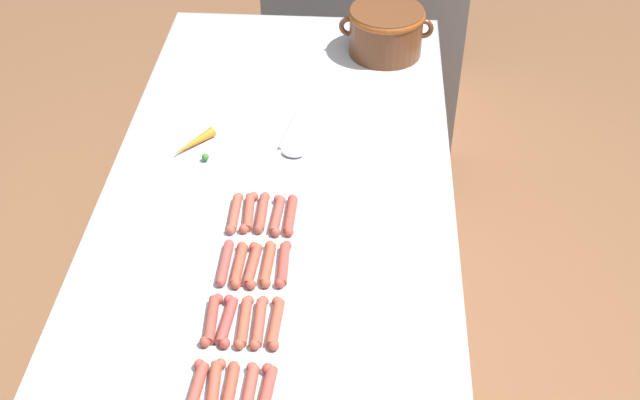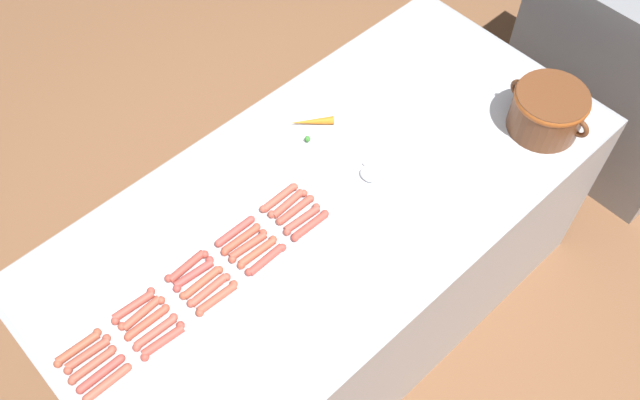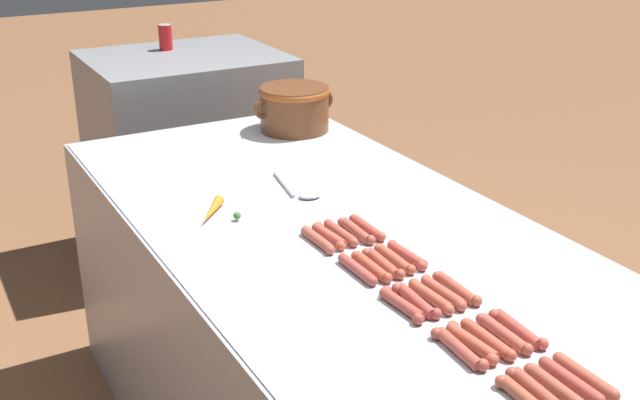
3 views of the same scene
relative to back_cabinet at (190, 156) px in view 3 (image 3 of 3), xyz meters
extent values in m
cube|color=#9EA0A5|center=(-0.23, -1.80, -0.06)|extent=(1.03, 2.15, 0.91)
cube|color=silver|center=(-0.23, -1.80, 0.40)|extent=(1.01, 2.10, 0.00)
cube|color=gray|center=(0.00, 0.00, 0.00)|extent=(0.92, 0.76, 1.03)
sphere|color=#AD5138|center=(-0.33, -2.68, 0.41)|extent=(0.03, 0.03, 0.03)
cylinder|color=#B44B3D|center=(-0.33, -2.55, 0.41)|extent=(0.04, 0.14, 0.03)
sphere|color=#B44B3D|center=(-0.33, -2.62, 0.41)|extent=(0.03, 0.03, 0.03)
sphere|color=#B44B3D|center=(-0.34, -2.48, 0.41)|extent=(0.03, 0.03, 0.03)
cylinder|color=#AC463A|center=(-0.33, -2.34, 0.41)|extent=(0.04, 0.14, 0.03)
sphere|color=#AC463A|center=(-0.34, -2.41, 0.41)|extent=(0.03, 0.03, 0.03)
sphere|color=#AC463A|center=(-0.33, -2.27, 0.41)|extent=(0.03, 0.03, 0.03)
cylinder|color=#B24941|center=(-0.33, -2.14, 0.41)|extent=(0.03, 0.14, 0.03)
sphere|color=#B24941|center=(-0.33, -2.21, 0.41)|extent=(0.03, 0.03, 0.03)
sphere|color=#B24941|center=(-0.33, -2.07, 0.41)|extent=(0.03, 0.03, 0.03)
cylinder|color=#B45340|center=(-0.33, -1.95, 0.41)|extent=(0.03, 0.14, 0.03)
sphere|color=#B45340|center=(-0.33, -2.02, 0.41)|extent=(0.03, 0.03, 0.03)
sphere|color=#B45340|center=(-0.33, -1.88, 0.41)|extent=(0.03, 0.03, 0.03)
cylinder|color=#AB4D3B|center=(-0.29, -2.74, 0.41)|extent=(0.04, 0.14, 0.03)
sphere|color=#AB4D3B|center=(-0.30, -2.67, 0.41)|extent=(0.03, 0.03, 0.03)
cylinder|color=#B4503C|center=(-0.29, -2.55, 0.41)|extent=(0.04, 0.14, 0.03)
sphere|color=#B4503C|center=(-0.30, -2.61, 0.41)|extent=(0.03, 0.03, 0.03)
sphere|color=#B4503C|center=(-0.29, -2.48, 0.41)|extent=(0.03, 0.03, 0.03)
cylinder|color=#B3463F|center=(-0.29, -2.34, 0.41)|extent=(0.04, 0.14, 0.03)
sphere|color=#B3463F|center=(-0.29, -2.41, 0.41)|extent=(0.03, 0.03, 0.03)
sphere|color=#B3463F|center=(-0.30, -2.27, 0.41)|extent=(0.03, 0.03, 0.03)
cylinder|color=#B54E38|center=(-0.29, -2.15, 0.41)|extent=(0.03, 0.14, 0.03)
sphere|color=#B54E38|center=(-0.29, -2.22, 0.41)|extent=(0.03, 0.03, 0.03)
sphere|color=#B54E38|center=(-0.29, -2.08, 0.41)|extent=(0.03, 0.03, 0.03)
cylinder|color=#B5503F|center=(-0.29, -1.94, 0.41)|extent=(0.04, 0.14, 0.03)
sphere|color=#B5503F|center=(-0.30, -2.01, 0.41)|extent=(0.03, 0.03, 0.03)
sphere|color=#B5503F|center=(-0.29, -1.87, 0.41)|extent=(0.03, 0.03, 0.03)
cylinder|color=#AA503D|center=(-0.25, -2.75, 0.41)|extent=(0.03, 0.14, 0.03)
sphere|color=#AA503D|center=(-0.26, -2.68, 0.41)|extent=(0.03, 0.03, 0.03)
cylinder|color=#B94D38|center=(-0.26, -2.55, 0.41)|extent=(0.03, 0.14, 0.03)
sphere|color=#B94D38|center=(-0.26, -2.62, 0.41)|extent=(0.03, 0.03, 0.03)
sphere|color=#B94D38|center=(-0.26, -2.48, 0.41)|extent=(0.03, 0.03, 0.03)
cylinder|color=#AF523A|center=(-0.25, -2.34, 0.41)|extent=(0.03, 0.14, 0.03)
sphere|color=#AF523A|center=(-0.25, -2.41, 0.41)|extent=(0.03, 0.03, 0.03)
sphere|color=#AF523A|center=(-0.25, -2.27, 0.41)|extent=(0.03, 0.03, 0.03)
cylinder|color=#B14E3A|center=(-0.26, -2.15, 0.41)|extent=(0.04, 0.14, 0.03)
sphere|color=#B14E3A|center=(-0.25, -2.22, 0.41)|extent=(0.03, 0.03, 0.03)
sphere|color=#B14E3A|center=(-0.26, -2.08, 0.41)|extent=(0.03, 0.03, 0.03)
cylinder|color=#AC4D3D|center=(-0.26, -1.94, 0.41)|extent=(0.03, 0.14, 0.03)
sphere|color=#AC4D3D|center=(-0.26, -2.01, 0.41)|extent=(0.03, 0.03, 0.03)
sphere|color=#AC4D3D|center=(-0.26, -1.87, 0.41)|extent=(0.03, 0.03, 0.03)
cylinder|color=#B1463D|center=(-0.21, -2.75, 0.41)|extent=(0.03, 0.14, 0.03)
sphere|color=#B1463D|center=(-0.21, -2.82, 0.41)|extent=(0.03, 0.03, 0.03)
sphere|color=#B1463D|center=(-0.21, -2.68, 0.41)|extent=(0.03, 0.03, 0.03)
cylinder|color=#B15041|center=(-0.21, -2.55, 0.41)|extent=(0.03, 0.14, 0.03)
sphere|color=#B15041|center=(-0.21, -2.62, 0.41)|extent=(0.03, 0.03, 0.03)
sphere|color=#B15041|center=(-0.21, -2.48, 0.41)|extent=(0.03, 0.03, 0.03)
cylinder|color=#B6513F|center=(-0.21, -2.34, 0.41)|extent=(0.03, 0.14, 0.03)
sphere|color=#B6513F|center=(-0.22, -2.41, 0.41)|extent=(0.03, 0.03, 0.03)
sphere|color=#B6513F|center=(-0.21, -2.27, 0.41)|extent=(0.03, 0.03, 0.03)
cylinder|color=#B7523A|center=(-0.22, -2.14, 0.41)|extent=(0.03, 0.14, 0.03)
sphere|color=#B7523A|center=(-0.21, -2.21, 0.41)|extent=(0.03, 0.03, 0.03)
sphere|color=#B7523A|center=(-0.22, -2.07, 0.41)|extent=(0.03, 0.03, 0.03)
cylinder|color=#AC4F41|center=(-0.21, -1.95, 0.41)|extent=(0.03, 0.14, 0.03)
sphere|color=#AC4F41|center=(-0.21, -2.02, 0.41)|extent=(0.03, 0.03, 0.03)
sphere|color=#AC4F41|center=(-0.22, -1.88, 0.41)|extent=(0.03, 0.03, 0.03)
cylinder|color=#AF533F|center=(-0.18, -2.75, 0.41)|extent=(0.03, 0.14, 0.03)
sphere|color=#AF533F|center=(-0.18, -2.82, 0.41)|extent=(0.03, 0.03, 0.03)
sphere|color=#AF533F|center=(-0.18, -2.68, 0.41)|extent=(0.03, 0.03, 0.03)
cylinder|color=#B6483B|center=(-0.17, -2.55, 0.41)|extent=(0.04, 0.14, 0.03)
sphere|color=#B6483B|center=(-0.17, -2.62, 0.41)|extent=(0.03, 0.03, 0.03)
sphere|color=#B6483B|center=(-0.18, -2.48, 0.41)|extent=(0.03, 0.03, 0.03)
cylinder|color=#AC4F3A|center=(-0.17, -2.34, 0.41)|extent=(0.03, 0.14, 0.03)
sphere|color=#AC4F3A|center=(-0.17, -2.41, 0.41)|extent=(0.03, 0.03, 0.03)
sphere|color=#AC4F3A|center=(-0.18, -2.27, 0.41)|extent=(0.03, 0.03, 0.03)
cylinder|color=#B3463B|center=(-0.18, -2.14, 0.41)|extent=(0.03, 0.14, 0.03)
sphere|color=#B3463B|center=(-0.18, -2.21, 0.41)|extent=(0.03, 0.03, 0.03)
sphere|color=#B3463B|center=(-0.17, -2.07, 0.41)|extent=(0.03, 0.03, 0.03)
cylinder|color=#B5473A|center=(-0.18, -1.94, 0.41)|extent=(0.03, 0.14, 0.03)
sphere|color=#B5473A|center=(-0.17, -2.01, 0.41)|extent=(0.03, 0.03, 0.03)
sphere|color=#B5473A|center=(-0.18, -1.87, 0.41)|extent=(0.03, 0.03, 0.03)
cylinder|color=brown|center=(0.09, -1.00, 0.48)|extent=(0.27, 0.27, 0.17)
torus|color=#9E4A1B|center=(0.09, -1.00, 0.55)|extent=(0.28, 0.28, 0.03)
torus|color=brown|center=(-0.05, -1.00, 0.50)|extent=(0.08, 0.02, 0.08)
torus|color=brown|center=(0.22, -1.00, 0.50)|extent=(0.08, 0.02, 0.08)
cylinder|color=#B7B7BC|center=(-0.22, -1.52, 0.40)|extent=(0.05, 0.22, 0.01)
ellipsoid|color=#B7B7BC|center=(-0.20, -1.65, 0.41)|extent=(0.08, 0.06, 0.02)
cone|color=orange|center=(-0.51, -1.63, 0.41)|extent=(0.13, 0.15, 0.03)
sphere|color=#387F2D|center=(-0.46, -1.69, 0.41)|extent=(0.02, 0.02, 0.02)
cylinder|color=red|center=(-0.03, 0.15, 0.58)|extent=(0.07, 0.07, 0.12)
cylinder|color=silver|center=(-0.03, 0.15, 0.64)|extent=(0.06, 0.06, 0.00)
camera|label=1|loc=(0.02, -3.64, 1.92)|focal=45.54mm
camera|label=2|loc=(0.76, -2.77, 2.37)|focal=38.66mm
camera|label=3|loc=(-1.26, -3.63, 1.32)|focal=44.23mm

